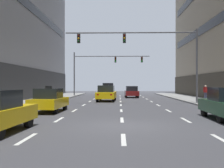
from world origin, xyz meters
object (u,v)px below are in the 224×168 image
taxi_driving_0 (106,93)px  traffic_signal_0 (150,48)px  car_driving_4 (108,90)px  taxi_driving_3 (49,100)px  pedestrian_1 (206,91)px  traffic_signal_1 (101,64)px  car_driving_2 (132,92)px

taxi_driving_0 → traffic_signal_0: bearing=-45.9°
car_driving_4 → traffic_signal_0: 16.48m
taxi_driving_3 → car_driving_4: size_ratio=1.01×
taxi_driving_0 → car_driving_4: car_driving_4 is taller
taxi_driving_0 → taxi_driving_3: taxi_driving_0 is taller
taxi_driving_3 → traffic_signal_0: size_ratio=0.35×
traffic_signal_0 → pedestrian_1: size_ratio=7.63×
taxi_driving_0 → traffic_signal_1: bearing=96.6°
taxi_driving_3 → taxi_driving_0: bearing=74.0°
traffic_signal_0 → traffic_signal_1: 17.14m
taxi_driving_0 → car_driving_2: size_ratio=1.09×
car_driving_2 → pedestrian_1: size_ratio=2.67×
traffic_signal_1 → car_driving_2: bearing=-39.8°
taxi_driving_0 → car_driving_4: bearing=91.3°
taxi_driving_0 → taxi_driving_3: (-3.28, -11.46, -0.07)m
taxi_driving_0 → taxi_driving_3: 11.92m
traffic_signal_1 → pedestrian_1: (12.11, -11.56, -3.78)m
car_driving_2 → traffic_signal_1: bearing=140.2°
taxi_driving_3 → pedestrian_1: size_ratio=2.65×
taxi_driving_0 → pedestrian_1: taxi_driving_0 is taller
car_driving_4 → pedestrian_1: (10.98, -10.67, 0.06)m
taxi_driving_0 → pedestrian_1: (10.73, 0.28, 0.21)m
car_driving_2 → taxi_driving_3: taxi_driving_3 is taller
traffic_signal_0 → traffic_signal_1: (-5.59, 16.19, -0.36)m
taxi_driving_3 → car_driving_4: bearing=82.3°
taxi_driving_0 → car_driving_4: size_ratio=1.12×
taxi_driving_0 → traffic_signal_0: (4.22, -4.35, 4.36)m
car_driving_2 → traffic_signal_0: bearing=-84.8°
taxi_driving_0 → car_driving_4: (-0.25, 10.95, 0.15)m
car_driving_2 → traffic_signal_0: (1.13, -12.48, 4.42)m
taxi_driving_0 → traffic_signal_1: traffic_signal_1 is taller
traffic_signal_0 → pedestrian_1: (6.51, 4.63, -4.15)m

